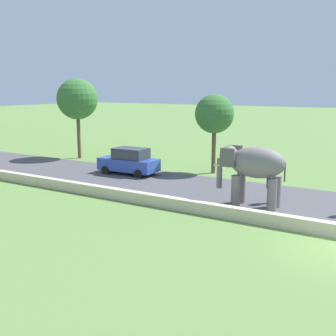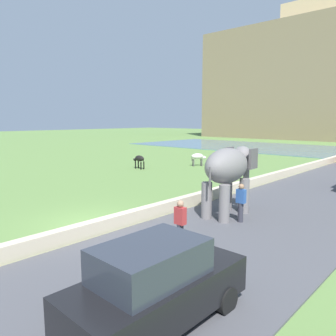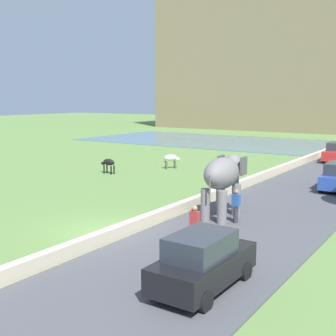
# 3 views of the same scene
# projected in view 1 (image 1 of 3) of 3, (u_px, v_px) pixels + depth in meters

# --- Properties ---
(road_surface) EXTENTS (7.00, 120.00, 0.06)m
(road_surface) POSITION_uv_depth(u_px,v_px,m) (53.00, 170.00, 29.54)
(road_surface) COLOR #4C4C51
(road_surface) RESTS_ON ground
(barrier_wall) EXTENTS (0.40, 110.00, 0.56)m
(barrier_wall) POSITION_uv_depth(u_px,v_px,m) (29.00, 179.00, 25.28)
(barrier_wall) COLOR beige
(barrier_wall) RESTS_ON ground
(elephant) EXTENTS (1.56, 3.50, 2.99)m
(elephant) POSITION_uv_depth(u_px,v_px,m) (252.00, 166.00, 20.03)
(elephant) COLOR slate
(elephant) RESTS_ON ground
(person_beside_elephant) EXTENTS (0.36, 0.22, 1.63)m
(person_beside_elephant) POSITION_uv_depth(u_px,v_px,m) (270.00, 187.00, 20.75)
(person_beside_elephant) COLOR #33333D
(person_beside_elephant) RESTS_ON ground
(car_blue) EXTENTS (1.91, 4.06, 1.80)m
(car_blue) POSITION_uv_depth(u_px,v_px,m) (129.00, 161.00, 27.85)
(car_blue) COLOR #2D4CA8
(car_blue) RESTS_ON ground
(tree_near) EXTENTS (2.61, 2.61, 5.31)m
(tree_near) POSITION_uv_depth(u_px,v_px,m) (214.00, 114.00, 27.81)
(tree_near) COLOR brown
(tree_near) RESTS_ON ground
(tree_mid) EXTENTS (3.28, 3.28, 6.46)m
(tree_mid) POSITION_uv_depth(u_px,v_px,m) (77.00, 99.00, 33.63)
(tree_mid) COLOR brown
(tree_mid) RESTS_ON ground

